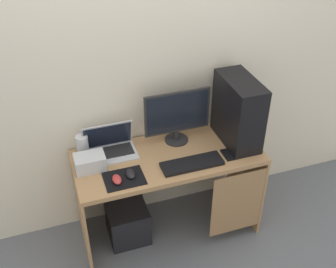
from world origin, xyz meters
TOP-DOWN VIEW (x-y plane):
  - ground_plane at (0.00, 0.00)m, footprint 8.00×8.00m
  - wall_back at (0.00, 0.32)m, footprint 4.00×0.05m
  - desk at (0.02, -0.01)m, footprint 1.30×0.56m
  - pc_tower at (0.52, 0.02)m, footprint 0.21×0.43m
  - monitor at (0.11, 0.14)m, footprint 0.47×0.17m
  - laptop at (-0.37, 0.16)m, footprint 0.35×0.22m
  - speaker at (-0.55, 0.19)m, footprint 0.08×0.08m
  - projector at (-0.53, 0.03)m, footprint 0.20×0.14m
  - keyboard at (0.12, -0.15)m, footprint 0.42×0.14m
  - mousepad at (-0.35, -0.14)m, footprint 0.26×0.20m
  - mouse_left at (-0.30, -0.13)m, footprint 0.06×0.10m
  - mouse_right at (-0.40, -0.16)m, footprint 0.06×0.10m
  - cell_phone at (0.40, -0.13)m, footprint 0.07×0.13m
  - subwoofer at (-0.32, 0.02)m, footprint 0.29×0.29m

SIDE VIEW (x-z plane):
  - ground_plane at x=0.00m, z-range 0.00..0.00m
  - subwoofer at x=-0.32m, z-range 0.00..0.29m
  - desk at x=0.02m, z-range 0.21..0.93m
  - mousepad at x=-0.35m, z-range 0.73..0.73m
  - cell_phone at x=0.40m, z-range 0.73..0.74m
  - keyboard at x=0.12m, z-range 0.73..0.75m
  - mouse_left at x=-0.30m, z-range 0.73..0.76m
  - mouse_right at x=-0.40m, z-range 0.73..0.76m
  - laptop at x=-0.37m, z-range 0.66..0.88m
  - projector at x=-0.53m, z-range 0.73..0.83m
  - speaker at x=-0.55m, z-range 0.73..0.88m
  - monitor at x=0.11m, z-range 0.74..1.14m
  - pc_tower at x=0.52m, z-range 0.73..1.21m
  - wall_back at x=0.00m, z-range 0.00..2.60m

